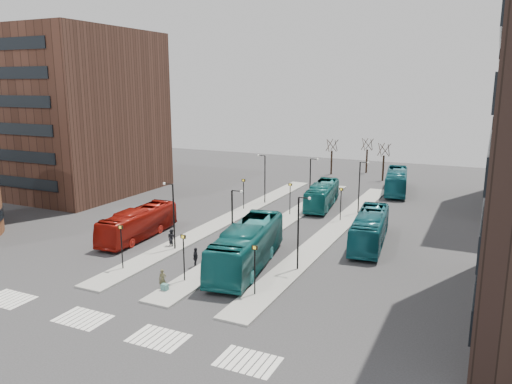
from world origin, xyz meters
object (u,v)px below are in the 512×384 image
at_px(suitcase, 165,288).
at_px(traveller, 163,279).
at_px(commuter_a, 172,238).
at_px(teal_bus_c, 370,229).
at_px(teal_bus_a, 247,246).
at_px(teal_bus_d, 396,181).
at_px(commuter_c, 256,252).
at_px(teal_bus_b, 322,195).
at_px(commuter_b, 196,257).
at_px(red_bus, 138,223).

relative_size(suitcase, traveller, 0.39).
bearing_deg(commuter_a, teal_bus_c, -133.23).
distance_m(teal_bus_a, teal_bus_d, 35.52).
bearing_deg(teal_bus_a, commuter_c, 72.27).
xyz_separation_m(commuter_a, commuter_c, (8.88, -0.35, 0.05)).
bearing_deg(teal_bus_d, teal_bus_c, -94.02).
bearing_deg(traveller, teal_bus_c, 25.29).
height_order(teal_bus_a, teal_bus_d, teal_bus_a).
height_order(suitcase, commuter_a, commuter_a).
height_order(teal_bus_b, commuter_b, teal_bus_b).
xyz_separation_m(teal_bus_b, teal_bus_d, (6.79, 12.43, 0.12)).
distance_m(teal_bus_c, commuter_c, 11.82).
xyz_separation_m(traveller, commuter_b, (-0.24, 4.96, 0.07)).
relative_size(suitcase, teal_bus_a, 0.05).
distance_m(teal_bus_b, commuter_c, 21.32).
distance_m(suitcase, commuter_c, 9.14).
relative_size(teal_bus_b, teal_bus_c, 0.96).
xyz_separation_m(suitcase, teal_bus_c, (11.03, 17.46, 1.26)).
xyz_separation_m(red_bus, traveller, (9.65, -9.40, -0.71)).
distance_m(teal_bus_a, commuter_a, 8.89).
xyz_separation_m(red_bus, teal_bus_d, (19.20, 32.44, 0.14)).
xyz_separation_m(suitcase, teal_bus_a, (3.19, 7.16, 1.51)).
height_order(red_bus, commuter_c, red_bus).
distance_m(red_bus, commuter_c, 13.52).
height_order(red_bus, teal_bus_c, teal_bus_c).
height_order(suitcase, commuter_c, commuter_c).
relative_size(suitcase, red_bus, 0.06).
distance_m(traveller, commuter_b, 4.97).
distance_m(teal_bus_a, commuter_b, 4.39).
relative_size(commuter_b, commuter_c, 0.91).
height_order(teal_bus_b, teal_bus_d, teal_bus_d).
bearing_deg(teal_bus_c, teal_bus_d, 87.91).
bearing_deg(teal_bus_c, traveller, -130.23).
bearing_deg(commuter_c, teal_bus_b, -136.56).
xyz_separation_m(suitcase, red_bus, (-10.07, 9.74, 1.18)).
relative_size(commuter_a, commuter_c, 0.94).
bearing_deg(commuter_c, red_bus, -54.76).
distance_m(suitcase, teal_bus_c, 20.69).
bearing_deg(teal_bus_d, teal_bus_b, -127.05).
bearing_deg(teal_bus_c, teal_bus_a, -133.72).
height_order(teal_bus_c, traveller, teal_bus_c).
bearing_deg(teal_bus_b, red_bus, -129.13).
bearing_deg(commuter_a, teal_bus_d, -94.55).
bearing_deg(teal_bus_a, teal_bus_b, 82.86).
bearing_deg(commuter_c, teal_bus_c, -179.71).
relative_size(teal_bus_a, teal_bus_c, 1.16).
bearing_deg(commuter_a, commuter_c, -163.10).
distance_m(traveller, commuter_c, 8.98).
bearing_deg(teal_bus_a, commuter_b, -163.57).
bearing_deg(teal_bus_a, commuter_a, 159.91).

